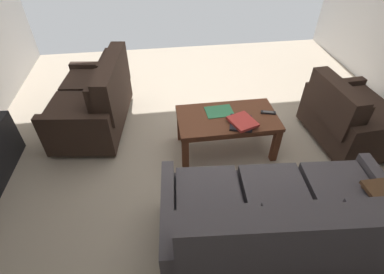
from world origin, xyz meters
name	(u,v)px	position (x,y,z in m)	size (l,w,h in m)	color
ground_plane	(210,142)	(0.00, 0.00, 0.00)	(5.50, 5.67, 0.01)	tan
sofa_main	(280,222)	(-0.27, 1.42, 0.37)	(1.90, 1.04, 0.89)	black
loveseat_near	(96,101)	(1.35, -0.53, 0.37)	(0.95, 1.39, 0.89)	black
coffee_table	(227,122)	(-0.15, 0.15, 0.40)	(1.09, 0.59, 0.47)	brown
armchair_side	(348,117)	(-1.57, 0.19, 0.35)	(0.86, 1.04, 0.81)	black
book_stack	(242,122)	(-0.26, 0.30, 0.50)	(0.31, 0.34, 0.06)	black
tv_remote	(268,112)	(-0.60, 0.15, 0.48)	(0.17, 0.08, 0.02)	black
loose_magazine	(219,111)	(-0.07, 0.04, 0.47)	(0.23, 0.30, 0.01)	#337F51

